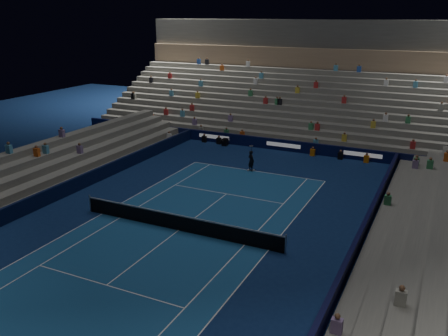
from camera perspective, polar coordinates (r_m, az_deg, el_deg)
The scene contains 11 objects.
ground at distance 27.47m, azimuth -5.47°, elevation -7.48°, with size 90.00×90.00×0.00m, color #0C1F4B.
court_surface at distance 27.46m, azimuth -5.47°, elevation -7.47°, with size 10.97×23.77×0.01m, color navy.
sponsor_barrier_far at distance 43.20m, azimuth 7.20°, elevation 2.73°, with size 44.00×0.25×1.00m, color black.
sponsor_barrier_east at distance 24.17m, azimuth 14.99°, elevation -10.49°, with size 0.25×37.00×1.00m, color black.
sponsor_barrier_west at distance 33.01m, azimuth -20.13°, elevation -3.13°, with size 0.25×37.00×1.00m, color black.
grandstand_main at distance 51.41m, azimuth 10.74°, elevation 8.30°, with size 44.00×15.20×11.20m.
grandstand_east at distance 23.75m, azimuth 23.42°, elevation -10.84°, with size 5.00×37.00×2.50m.
grandstand_west at distance 35.35m, azimuth -24.16°, elevation -1.52°, with size 5.00×37.00×2.50m.
tennis_net at distance 27.25m, azimuth -5.50°, elevation -6.52°, with size 12.90×0.10×1.10m.
tennis_player at distance 37.22m, azimuth 3.27°, elevation 0.87°, with size 0.60×0.40×1.66m, color black.
broadcast_camera at distance 44.59m, azimuth 0.12°, elevation 3.15°, with size 0.55×0.98×0.66m.
Camera 1 is at (13.02, -21.12, 11.79)m, focal length 38.04 mm.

